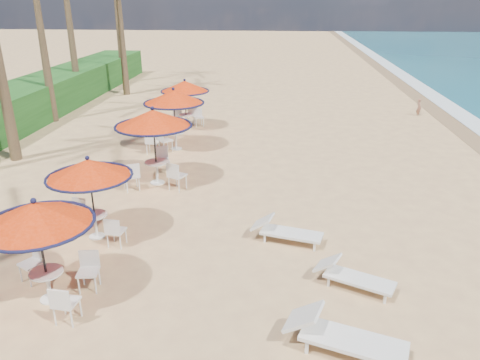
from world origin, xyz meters
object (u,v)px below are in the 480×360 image
object	(u,v)px
station_4	(186,92)
lounger_far	(284,231)
station_0	(40,227)
station_2	(154,128)
station_1	(89,176)
station_3	(172,103)
lounger_mid	(351,275)
lounger_near	(341,335)

from	to	relation	value
station_4	lounger_far	world-z (taller)	station_4
station_0	station_2	size ratio (longest dim) A/B	0.88
station_2	station_4	distance (m)	7.15
station_0	station_1	size ratio (longest dim) A/B	1.03
lounger_far	station_3	bearing A→B (deg)	136.24
station_3	lounger_mid	distance (m)	11.35
station_1	station_4	distance (m)	11.06
lounger_mid	lounger_near	bearing A→B (deg)	-77.47
lounger_mid	lounger_far	world-z (taller)	lounger_far
station_3	station_2	bearing A→B (deg)	-86.46
station_1	lounger_near	distance (m)	7.28
station_3	station_4	world-z (taller)	station_3
station_3	lounger_near	size ratio (longest dim) A/B	1.13
station_4	lounger_far	size ratio (longest dim) A/B	1.23
lounger_near	station_3	bearing A→B (deg)	134.59
station_0	lounger_near	bearing A→B (deg)	-10.34
station_2	lounger_far	size ratio (longest dim) A/B	1.38
station_2	station_3	distance (m)	3.78
station_1	station_4	bearing A→B (deg)	88.39
station_3	lounger_near	xyz separation A→B (m)	(5.59, -11.53, -1.61)
station_2	lounger_near	size ratio (longest dim) A/B	1.17
lounger_near	station_4	bearing A→B (deg)	129.68
station_0	lounger_far	world-z (taller)	station_0
lounger_near	lounger_mid	size ratio (longest dim) A/B	1.25
station_2	lounger_far	bearing A→B (deg)	-40.56
station_4	lounger_near	bearing A→B (deg)	-69.04
lounger_far	lounger_mid	bearing A→B (deg)	-38.23
station_1	lounger_far	xyz separation A→B (m)	(5.01, 0.19, -1.44)
station_2	lounger_near	bearing A→B (deg)	-55.39
station_0	lounger_far	distance (m)	5.93
station_3	station_4	distance (m)	3.38
station_3	station_0	bearing A→B (deg)	-91.93
station_0	station_1	xyz separation A→B (m)	(-0.08, 2.76, 0.02)
station_4	station_1	bearing A→B (deg)	-91.61
station_0	lounger_near	distance (m)	6.19
station_1	station_2	size ratio (longest dim) A/B	0.86
lounger_near	lounger_far	bearing A→B (deg)	122.70
station_1	lounger_mid	distance (m)	6.88
station_1	lounger_near	xyz separation A→B (m)	(6.02, -3.85, -1.39)
station_2	lounger_far	world-z (taller)	station_2
station_2	station_4	world-z (taller)	station_2
station_1	station_3	xyz separation A→B (m)	(0.43, 7.69, 0.23)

